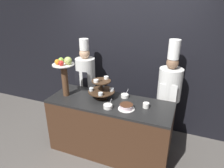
% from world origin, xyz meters
% --- Properties ---
extents(ground_plane, '(14.00, 14.00, 0.00)m').
position_xyz_m(ground_plane, '(0.00, 0.00, 0.00)').
color(ground_plane, '#5B5651').
extents(wall_back, '(10.00, 0.06, 2.80)m').
position_xyz_m(wall_back, '(0.00, 1.33, 1.40)').
color(wall_back, black).
rests_on(wall_back, ground_plane).
extents(buffet_counter, '(1.89, 0.70, 0.92)m').
position_xyz_m(buffet_counter, '(0.00, 0.35, 0.46)').
color(buffet_counter, '#422819').
rests_on(buffet_counter, ground_plane).
extents(tiered_stand, '(0.41, 0.41, 0.33)m').
position_xyz_m(tiered_stand, '(-0.16, 0.42, 1.08)').
color(tiered_stand, '#3D2819').
rests_on(tiered_stand, buffet_counter).
extents(fruit_pedestal, '(0.34, 0.34, 0.64)m').
position_xyz_m(fruit_pedestal, '(-0.72, 0.29, 1.33)').
color(fruit_pedestal, brown).
rests_on(fruit_pedestal, buffet_counter).
extents(cake_round, '(0.24, 0.24, 0.07)m').
position_xyz_m(cake_round, '(0.30, 0.23, 0.95)').
color(cake_round, white).
rests_on(cake_round, buffet_counter).
extents(cup_white, '(0.09, 0.09, 0.07)m').
position_xyz_m(cup_white, '(0.55, 0.38, 0.95)').
color(cup_white, white).
rests_on(cup_white, buffet_counter).
extents(serving_bowl_near, '(0.13, 0.13, 0.16)m').
position_xyz_m(serving_bowl_near, '(0.05, 0.16, 0.95)').
color(serving_bowl_near, white).
rests_on(serving_bowl_near, buffet_counter).
extents(serving_bowl_far, '(0.12, 0.12, 0.15)m').
position_xyz_m(serving_bowl_far, '(0.17, 0.57, 0.95)').
color(serving_bowl_far, white).
rests_on(serving_bowl_far, buffet_counter).
extents(chef_left, '(0.36, 0.36, 1.71)m').
position_xyz_m(chef_left, '(-0.74, 0.96, 0.94)').
color(chef_left, '#28282D').
rests_on(chef_left, ground_plane).
extents(chef_center_left, '(0.37, 0.37, 1.80)m').
position_xyz_m(chef_center_left, '(0.80, 0.96, 0.96)').
color(chef_center_left, black).
rests_on(chef_center_left, ground_plane).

